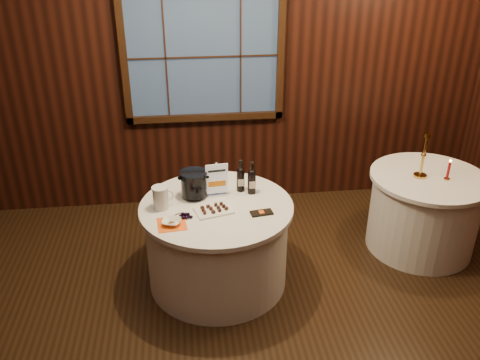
{
  "coord_description": "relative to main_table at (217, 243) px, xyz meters",
  "views": [
    {
      "loc": [
        -0.23,
        -2.65,
        2.87
      ],
      "look_at": [
        0.19,
        0.9,
        1.04
      ],
      "focal_mm": 38.0,
      "sensor_mm": 36.0,
      "label": 1
    }
  ],
  "objects": [
    {
      "name": "back_wall",
      "position": [
        0.0,
        1.48,
        1.16
      ],
      "size": [
        6.0,
        0.1,
        3.0
      ],
      "color": "black",
      "rests_on": "ground"
    },
    {
      "name": "main_table",
      "position": [
        0.0,
        0.0,
        0.0
      ],
      "size": [
        1.28,
        1.28,
        0.77
      ],
      "color": "white",
      "rests_on": "ground"
    },
    {
      "name": "side_table",
      "position": [
        2.0,
        0.3,
        0.0
      ],
      "size": [
        1.08,
        1.08,
        0.77
      ],
      "color": "white",
      "rests_on": "ground"
    },
    {
      "name": "sign_stand",
      "position": [
        0.02,
        0.16,
        0.49
      ],
      "size": [
        0.19,
        0.11,
        0.31
      ],
      "rotation": [
        0.0,
        0.0,
        0.11
      ],
      "color": "silver",
      "rests_on": "main_table"
    },
    {
      "name": "port_bottle_left",
      "position": [
        0.23,
        0.22,
        0.51
      ],
      "size": [
        0.07,
        0.07,
        0.29
      ],
      "rotation": [
        0.0,
        0.0,
        -0.04
      ],
      "color": "black",
      "rests_on": "main_table"
    },
    {
      "name": "port_bottle_right",
      "position": [
        0.32,
        0.17,
        0.51
      ],
      "size": [
        0.07,
        0.07,
        0.29
      ],
      "rotation": [
        0.0,
        0.0,
        0.03
      ],
      "color": "black",
      "rests_on": "main_table"
    },
    {
      "name": "ice_bucket",
      "position": [
        -0.17,
        0.16,
        0.51
      ],
      "size": [
        0.23,
        0.23,
        0.24
      ],
      "color": "black",
      "rests_on": "main_table"
    },
    {
      "name": "chocolate_plate",
      "position": [
        -0.03,
        -0.11,
        0.4
      ],
      "size": [
        0.33,
        0.26,
        0.04
      ],
      "rotation": [
        0.0,
        0.0,
        0.26
      ],
      "color": "white",
      "rests_on": "main_table"
    },
    {
      "name": "chocolate_box",
      "position": [
        0.35,
        -0.18,
        0.39
      ],
      "size": [
        0.19,
        0.11,
        0.01
      ],
      "primitive_type": "cube",
      "rotation": [
        0.0,
        0.0,
        0.14
      ],
      "color": "black",
      "rests_on": "main_table"
    },
    {
      "name": "grape_bunch",
      "position": [
        -0.26,
        -0.17,
        0.4
      ],
      "size": [
        0.18,
        0.1,
        0.04
      ],
      "rotation": [
        0.0,
        0.0,
        -0.27
      ],
      "color": "black",
      "rests_on": "main_table"
    },
    {
      "name": "glass_pitcher",
      "position": [
        -0.45,
        -0.0,
        0.48
      ],
      "size": [
        0.18,
        0.14,
        0.19
      ],
      "rotation": [
        0.0,
        0.0,
        0.33
      ],
      "color": "silver",
      "rests_on": "main_table"
    },
    {
      "name": "orange_napkin",
      "position": [
        -0.37,
        -0.26,
        0.38
      ],
      "size": [
        0.24,
        0.24,
        0.0
      ],
      "primitive_type": "cube",
      "rotation": [
        0.0,
        0.0,
        0.1
      ],
      "color": "orange",
      "rests_on": "main_table"
    },
    {
      "name": "cracker_bowl",
      "position": [
        -0.37,
        -0.26,
        0.4
      ],
      "size": [
        0.18,
        0.18,
        0.04
      ],
      "primitive_type": "imported",
      "rotation": [
        0.0,
        0.0,
        -0.24
      ],
      "color": "white",
      "rests_on": "orange_napkin"
    },
    {
      "name": "brass_candlestick",
      "position": [
        1.9,
        0.3,
        0.54
      ],
      "size": [
        0.12,
        0.12,
        0.43
      ],
      "color": "#B78C39",
      "rests_on": "side_table"
    },
    {
      "name": "red_candle",
      "position": [
        2.12,
        0.21,
        0.46
      ],
      "size": [
        0.05,
        0.05,
        0.2
      ],
      "color": "#B78C39",
      "rests_on": "side_table"
    }
  ]
}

